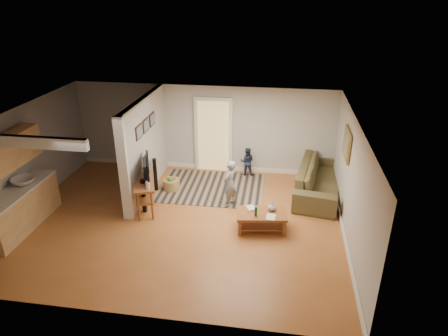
{
  "coord_description": "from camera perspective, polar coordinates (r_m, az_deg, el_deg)",
  "views": [
    {
      "loc": [
        2.24,
        -7.74,
        4.99
      ],
      "look_at": [
        0.95,
        0.69,
        1.1
      ],
      "focal_mm": 32.0,
      "sensor_mm": 36.0,
      "label": 1
    }
  ],
  "objects": [
    {
      "name": "area_rug",
      "position": [
        10.87,
        -1.81,
        -2.79
      ],
      "size": [
        2.84,
        2.09,
        0.01
      ],
      "primitive_type": "cube",
      "rotation": [
        0.0,
        0.0,
        0.01
      ],
      "color": "black",
      "rests_on": "ground"
    },
    {
      "name": "ground",
      "position": [
        9.48,
        -6.36,
        -7.43
      ],
      "size": [
        7.5,
        7.5,
        0.0
      ],
      "primitive_type": "plane",
      "color": "#925725",
      "rests_on": "ground"
    },
    {
      "name": "speaker_left",
      "position": [
        9.73,
        -11.4,
        -3.89
      ],
      "size": [
        0.09,
        0.09,
        0.88
      ],
      "primitive_type": "cube",
      "rotation": [
        0.0,
        0.0,
        -0.07
      ],
      "color": "black",
      "rests_on": "ground"
    },
    {
      "name": "sofa",
      "position": [
        10.92,
        13.31,
        -3.38
      ],
      "size": [
        1.47,
        2.84,
        0.79
      ],
      "primitive_type": "imported",
      "rotation": [
        0.0,
        0.0,
        1.41
      ],
      "color": "#4E4527",
      "rests_on": "ground"
    },
    {
      "name": "toy_basket",
      "position": [
        10.8,
        -7.5,
        -2.27
      ],
      "size": [
        0.44,
        0.44,
        0.39
      ],
      "color": "#AB884A",
      "rests_on": "ground"
    },
    {
      "name": "coffee_table",
      "position": [
        8.97,
        5.46,
        -6.86
      ],
      "size": [
        1.17,
        0.78,
        0.65
      ],
      "rotation": [
        0.0,
        0.0,
        0.13
      ],
      "color": "brown",
      "rests_on": "ground"
    },
    {
      "name": "speaker_right",
      "position": [
        10.7,
        -9.78,
        -0.92
      ],
      "size": [
        0.11,
        0.11,
        0.91
      ],
      "primitive_type": "cube",
      "rotation": [
        0.0,
        0.0,
        0.16
      ],
      "color": "black",
      "rests_on": "ground"
    },
    {
      "name": "toddler",
      "position": [
        11.61,
        3.26,
        -0.98
      ],
      "size": [
        0.42,
        0.33,
        0.84
      ],
      "primitive_type": "imported",
      "rotation": [
        0.0,
        0.0,
        3.17
      ],
      "color": "#1E2440",
      "rests_on": "ground"
    },
    {
      "name": "child",
      "position": [
        10.04,
        0.81,
        -5.29
      ],
      "size": [
        0.42,
        0.51,
        1.2
      ],
      "primitive_type": "imported",
      "rotation": [
        0.0,
        0.0,
        -1.93
      ],
      "color": "gray",
      "rests_on": "ground"
    },
    {
      "name": "tv_console",
      "position": [
        9.73,
        -11.3,
        -2.13
      ],
      "size": [
        0.85,
        1.32,
        1.06
      ],
      "rotation": [
        0.0,
        0.0,
        0.35
      ],
      "color": "brown",
      "rests_on": "ground"
    },
    {
      "name": "room_shell",
      "position": [
        9.49,
        -12.36,
        2.07
      ],
      "size": [
        7.54,
        6.02,
        2.52
      ],
      "color": "beige",
      "rests_on": "ground"
    }
  ]
}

